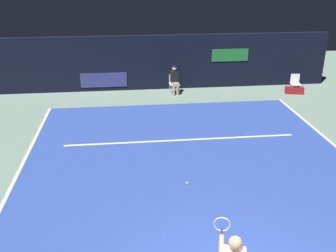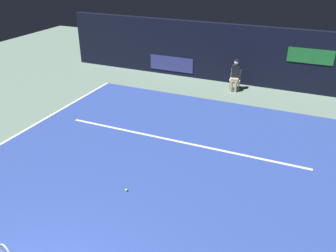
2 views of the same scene
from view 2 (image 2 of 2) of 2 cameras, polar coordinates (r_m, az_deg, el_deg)
name	(u,v)px [view 2 (image 2 of 2)]	position (r m, az deg, el deg)	size (l,w,h in m)	color
ground_plane	(151,176)	(9.58, -2.78, -8.07)	(31.87, 31.87, 0.00)	slate
court_surface	(151,176)	(9.58, -2.78, -8.04)	(10.22, 11.62, 0.01)	#2D479E
line_sideline_right	(10,139)	(12.39, -24.31, -1.95)	(0.10, 11.62, 0.01)	white
line_service	(179,142)	(11.15, 1.82, -2.55)	(7.97, 0.10, 0.01)	white
back_wall	(232,54)	(16.24, 10.30, 11.41)	(16.34, 0.33, 2.60)	black
line_judge_on_chair	(235,75)	(15.41, 10.86, 8.16)	(0.48, 0.56, 1.32)	white
tennis_ball	(126,190)	(9.05, -6.75, -10.26)	(0.07, 0.07, 0.07)	#CCE033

